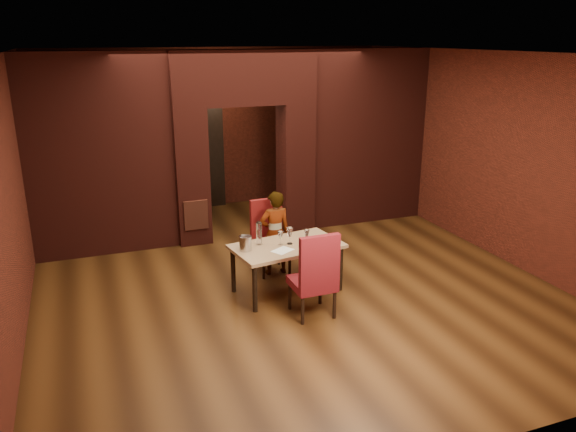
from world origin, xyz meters
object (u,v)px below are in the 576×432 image
at_px(wine_glass_b, 290,236).
at_px(wine_glass_c, 307,236).
at_px(wine_glass_a, 280,238).
at_px(dining_table, 287,268).
at_px(wine_bucket, 245,243).
at_px(chair_near, 312,273).
at_px(potted_plant, 322,248).
at_px(chair_far, 271,238).
at_px(water_bottle, 259,233).
at_px(person_seated, 275,233).

bearing_deg(wine_glass_b, wine_glass_c, -10.00).
bearing_deg(wine_glass_a, wine_glass_b, -3.30).
relative_size(wine_glass_a, wine_glass_b, 0.83).
relative_size(dining_table, wine_bucket, 7.33).
distance_m(chair_near, potted_plant, 1.79).
bearing_deg(wine_glass_b, dining_table, -159.09).
bearing_deg(dining_table, chair_far, 79.75).
distance_m(dining_table, wine_glass_c, 0.52).
height_order(wine_glass_a, water_bottle, water_bottle).
relative_size(dining_table, chair_near, 1.29).
bearing_deg(dining_table, wine_glass_a, 154.82).
distance_m(chair_far, person_seated, 0.12).
bearing_deg(wine_bucket, wine_glass_a, 3.44).
bearing_deg(wine_bucket, chair_far, 49.78).
distance_m(wine_glass_c, potted_plant, 1.17).
distance_m(chair_near, water_bottle, 1.02).
relative_size(chair_far, person_seated, 0.86).
bearing_deg(water_bottle, wine_glass_b, -17.01).
distance_m(dining_table, wine_bucket, 0.74).
relative_size(wine_glass_b, wine_bucket, 1.16).
height_order(person_seated, wine_glass_a, person_seated).
distance_m(chair_far, potted_plant, 0.93).
bearing_deg(dining_table, wine_glass_b, 12.25).
bearing_deg(wine_glass_c, wine_glass_b, 170.00).
xyz_separation_m(chair_far, wine_bucket, (-0.61, -0.72, 0.25)).
xyz_separation_m(person_seated, wine_glass_b, (-0.01, -0.63, 0.17)).
distance_m(wine_bucket, water_bottle, 0.29).
bearing_deg(wine_bucket, wine_glass_b, 2.06).
bearing_deg(chair_near, wine_glass_b, -89.41).
xyz_separation_m(dining_table, chair_far, (0.02, 0.72, 0.20)).
bearing_deg(wine_glass_c, chair_far, 109.49).
distance_m(wine_glass_c, water_bottle, 0.66).
relative_size(person_seated, wine_bucket, 6.34).
height_order(wine_glass_b, potted_plant, wine_glass_b).
relative_size(person_seated, potted_plant, 2.86).
bearing_deg(person_seated, wine_glass_b, 90.20).
relative_size(chair_near, potted_plant, 2.56).
relative_size(wine_glass_c, potted_plant, 0.42).
distance_m(wine_glass_c, wine_bucket, 0.87).
bearing_deg(potted_plant, dining_table, -138.09).
relative_size(person_seated, wine_glass_b, 5.48).
xyz_separation_m(chair_near, person_seated, (-0.01, 1.39, 0.07)).
distance_m(chair_near, wine_bucket, 1.01).
bearing_deg(potted_plant, wine_glass_b, -137.22).
bearing_deg(person_seated, dining_table, 86.15).
bearing_deg(person_seated, potted_plant, -168.82).
relative_size(wine_glass_b, potted_plant, 0.52).
bearing_deg(wine_glass_b, chair_far, 92.14).
bearing_deg(dining_table, wine_glass_c, -13.53).
relative_size(person_seated, wine_glass_c, 6.76).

